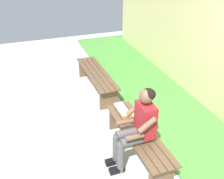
# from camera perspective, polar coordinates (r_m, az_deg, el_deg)

# --- Properties ---
(ground_plane) EXTENTS (10.00, 7.00, 0.04)m
(ground_plane) POSITION_cam_1_polar(r_m,az_deg,el_deg) (5.10, -10.38, -7.88)
(ground_plane) COLOR #B2B2AD
(grass_strip) EXTENTS (9.00, 1.90, 0.03)m
(grass_strip) POSITION_cam_1_polar(r_m,az_deg,el_deg) (5.78, 12.69, -2.86)
(grass_strip) COLOR #478C38
(grass_strip) RESTS_ON ground
(bench_near) EXTENTS (1.72, 0.46, 0.44)m
(bench_near) POSITION_cam_1_polar(r_m,az_deg,el_deg) (4.27, 5.42, -9.72)
(bench_near) COLOR brown
(bench_near) RESTS_ON ground
(bench_far) EXTENTS (1.80, 0.46, 0.44)m
(bench_far) POSITION_cam_1_polar(r_m,az_deg,el_deg) (6.00, -3.21, 2.67)
(bench_far) COLOR brown
(bench_far) RESTS_ON ground
(person_seated) EXTENTS (0.50, 0.69, 1.25)m
(person_seated) POSITION_cam_1_polar(r_m,az_deg,el_deg) (3.91, 5.29, -7.47)
(person_seated) COLOR maroon
(person_seated) RESTS_ON ground
(apple) EXTENTS (0.09, 0.09, 0.09)m
(apple) POSITION_cam_1_polar(r_m,az_deg,el_deg) (4.48, 4.51, -5.28)
(apple) COLOR gold
(apple) RESTS_ON bench_near
(book_open) EXTENTS (0.41, 0.17, 0.02)m
(book_open) POSITION_cam_1_polar(r_m,az_deg,el_deg) (4.67, 2.16, -4.06)
(book_open) COLOR white
(book_open) RESTS_ON bench_near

